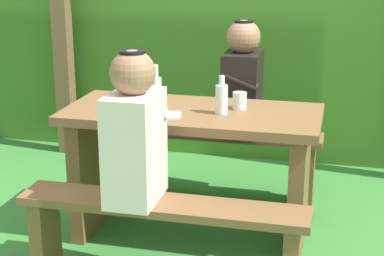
% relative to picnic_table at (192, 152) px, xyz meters
% --- Properties ---
extents(ground_plane, '(12.00, 12.00, 0.00)m').
position_rel_picnic_table_xyz_m(ground_plane, '(0.00, 0.00, -0.51)').
color(ground_plane, '#387F35').
extents(hedge_backdrop, '(6.40, 0.68, 1.83)m').
position_rel_picnic_table_xyz_m(hedge_backdrop, '(0.00, 1.75, 0.40)').
color(hedge_backdrop, '#3C7222').
rests_on(hedge_backdrop, ground_plane).
extents(pergola_post_left, '(0.12, 0.12, 2.02)m').
position_rel_picnic_table_xyz_m(pergola_post_left, '(-1.33, 1.24, 0.50)').
color(pergola_post_left, brown).
rests_on(pergola_post_left, ground_plane).
extents(picnic_table, '(1.40, 0.64, 0.75)m').
position_rel_picnic_table_xyz_m(picnic_table, '(0.00, 0.00, 0.00)').
color(picnic_table, brown).
rests_on(picnic_table, ground_plane).
extents(bench_near, '(1.40, 0.24, 0.46)m').
position_rel_picnic_table_xyz_m(bench_near, '(0.00, -0.59, -0.18)').
color(bench_near, brown).
rests_on(bench_near, ground_plane).
extents(bench_far, '(1.40, 0.24, 0.46)m').
position_rel_picnic_table_xyz_m(bench_far, '(0.00, 0.59, -0.18)').
color(bench_far, brown).
rests_on(bench_far, ground_plane).
extents(person_white_shirt, '(0.25, 0.35, 0.72)m').
position_rel_picnic_table_xyz_m(person_white_shirt, '(-0.13, -0.59, 0.28)').
color(person_white_shirt, silver).
rests_on(person_white_shirt, bench_near).
extents(person_black_coat, '(0.25, 0.35, 0.72)m').
position_rel_picnic_table_xyz_m(person_black_coat, '(0.18, 0.59, 0.28)').
color(person_black_coat, black).
rests_on(person_black_coat, bench_far).
extents(drinking_glass, '(0.08, 0.08, 0.09)m').
position_rel_picnic_table_xyz_m(drinking_glass, '(0.25, 0.08, 0.29)').
color(drinking_glass, silver).
rests_on(drinking_glass, picnic_table).
extents(bottle_left, '(0.07, 0.07, 0.23)m').
position_rel_picnic_table_xyz_m(bottle_left, '(-0.22, 0.05, 0.33)').
color(bottle_left, silver).
rests_on(bottle_left, picnic_table).
extents(bottle_right, '(0.07, 0.07, 0.21)m').
position_rel_picnic_table_xyz_m(bottle_right, '(0.17, -0.04, 0.33)').
color(bottle_right, silver).
rests_on(bottle_right, picnic_table).
extents(cell_phone, '(0.10, 0.15, 0.01)m').
position_rel_picnic_table_xyz_m(cell_phone, '(-0.06, -0.14, 0.25)').
color(cell_phone, silver).
rests_on(cell_phone, picnic_table).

